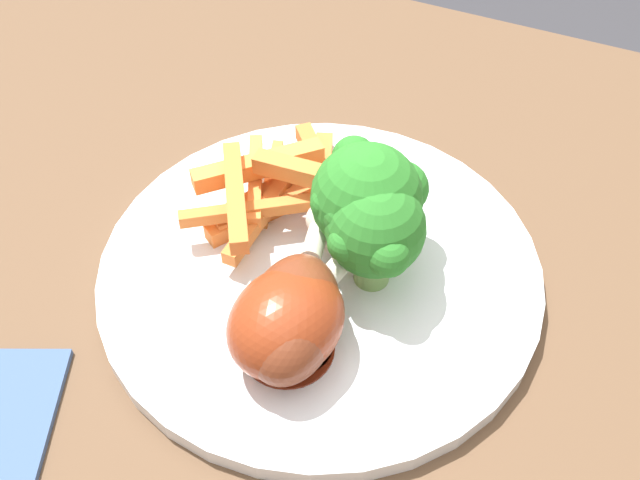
% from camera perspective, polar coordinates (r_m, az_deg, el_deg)
% --- Properties ---
extents(dining_table, '(1.20, 0.73, 0.73)m').
position_cam_1_polar(dining_table, '(0.49, 5.27, -16.72)').
color(dining_table, brown).
rests_on(dining_table, ground_plane).
extents(dinner_plate, '(0.26, 0.26, 0.01)m').
position_cam_1_polar(dinner_plate, '(0.43, 0.00, -2.34)').
color(dinner_plate, silver).
rests_on(dinner_plate, dining_table).
extents(broccoli_floret_front, '(0.06, 0.06, 0.07)m').
position_cam_1_polar(broccoli_floret_front, '(0.38, 4.35, 1.11)').
color(broccoli_floret_front, '#73A053').
rests_on(broccoli_floret_front, dinner_plate).
extents(broccoli_floret_middle, '(0.06, 0.07, 0.08)m').
position_cam_1_polar(broccoli_floret_middle, '(0.40, 3.89, 3.54)').
color(broccoli_floret_middle, '#869F4F').
rests_on(broccoli_floret_middle, dinner_plate).
extents(carrot_fries_pile, '(0.12, 0.14, 0.04)m').
position_cam_1_polar(carrot_fries_pile, '(0.44, -3.06, 4.31)').
color(carrot_fries_pile, orange).
rests_on(carrot_fries_pile, dinner_plate).
extents(chicken_drumstick_near, '(0.07, 0.12, 0.05)m').
position_cam_1_polar(chicken_drumstick_near, '(0.37, -2.34, -6.21)').
color(chicken_drumstick_near, '#601D0D').
rests_on(chicken_drumstick_near, dinner_plate).
extents(chicken_drumstick_far, '(0.06, 0.12, 0.05)m').
position_cam_1_polar(chicken_drumstick_far, '(0.37, -2.09, -5.76)').
color(chicken_drumstick_far, '#4F1E11').
rests_on(chicken_drumstick_far, dinner_plate).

